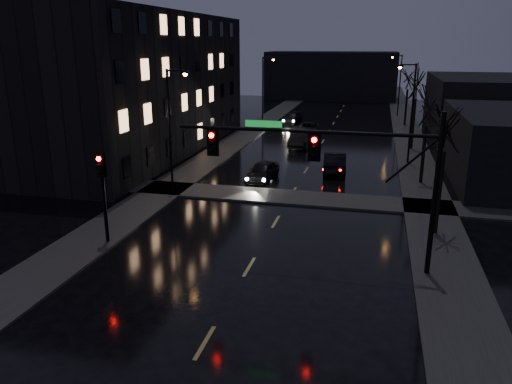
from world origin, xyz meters
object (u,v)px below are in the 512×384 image
Objects in this scene: oncoming_car_a at (262,171)px; oncoming_car_d at (292,118)px; oncoming_car_b at (301,138)px; oncoming_car_c at (309,129)px; lead_car at (335,162)px.

oncoming_car_a is 0.90× the size of oncoming_car_d.
oncoming_car_d is at bearing 101.58° from oncoming_car_a.
oncoming_car_b is 6.56m from oncoming_car_c.
oncoming_car_a reaches higher than oncoming_car_c.
oncoming_car_c is 16.19m from lead_car.
lead_car reaches higher than oncoming_car_c.
oncoming_car_d is 23.97m from lead_car.
oncoming_car_a is at bearing -78.73° from oncoming_car_d.
oncoming_car_b is 1.07× the size of lead_car.
oncoming_car_a is 0.86× the size of oncoming_car_c.
oncoming_car_a is 0.85× the size of lead_car.
oncoming_car_a is 26.60m from oncoming_car_d.
lead_car is (4.84, 3.63, 0.09)m from oncoming_car_a.
oncoming_car_b is (0.85, 12.73, 0.15)m from oncoming_car_a.
oncoming_car_b is 14.13m from oncoming_car_d.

